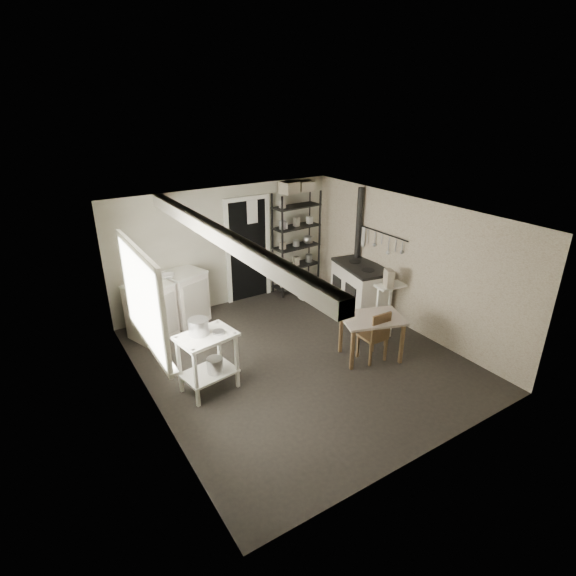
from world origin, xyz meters
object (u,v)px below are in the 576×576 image
base_cabinets (169,305)px  work_table (371,336)px  prep_table (208,365)px  stockpot (199,329)px  flour_sack (305,290)px  chair (373,331)px  stove (360,290)px  shelf_rack (296,247)px

base_cabinets → work_table: (2.33, -2.62, -0.08)m
prep_table → stockpot: size_ratio=2.98×
base_cabinets → flour_sack: bearing=-26.5°
base_cabinets → chair: bearing=-68.7°
work_table → chair: size_ratio=1.08×
chair → work_table: bearing=81.7°
stove → work_table: size_ratio=1.28×
stove → flour_sack: size_ratio=2.43×
work_table → chair: chair is taller
base_cabinets → flour_sack: size_ratio=2.98×
work_table → chair: (-0.01, -0.05, 0.10)m
shelf_rack → chair: shelf_rack is taller
work_table → chair: bearing=-100.0°
stockpot → base_cabinets: stockpot is taller
base_cabinets → flour_sack: base_cabinets is taller
shelf_rack → work_table: shelf_rack is taller
shelf_rack → flour_sack: (-0.15, -0.57, -0.71)m
work_table → flour_sack: work_table is taller
shelf_rack → flour_sack: bearing=-108.8°
base_cabinets → stove: 3.52m
flour_sack → shelf_rack: bearing=75.3°
stove → chair: bearing=-113.7°
base_cabinets → stove: (3.28, -1.26, -0.02)m
stockpot → stove: 3.59m
stockpot → flour_sack: bearing=30.0°
prep_table → flour_sack: size_ratio=1.77×
stockpot → chair: (2.53, -0.69, -0.45)m
base_cabinets → chair: base_cabinets is taller
prep_table → work_table: bearing=-12.9°
stockpot → work_table: (2.53, -0.65, -0.56)m
stockpot → flour_sack: (2.88, 1.66, -0.70)m
stockpot → shelf_rack: size_ratio=0.14×
stove → chair: 1.70m
chair → flour_sack: 2.39m
stove → chair: (-0.95, -1.41, 0.04)m
stockpot → stove: (3.48, 0.71, -0.50)m
base_cabinets → shelf_rack: shelf_rack is taller
prep_table → chair: bearing=-14.0°
stove → flour_sack: (-0.60, 0.95, -0.20)m
prep_table → base_cabinets: (0.13, 2.06, 0.06)m
prep_table → work_table: size_ratio=0.94×
shelf_rack → chair: size_ratio=2.43×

